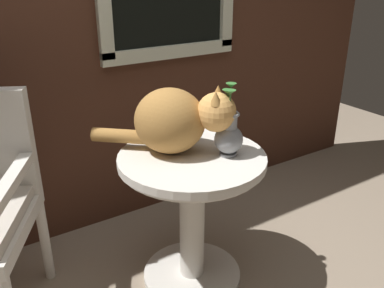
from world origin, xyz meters
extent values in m
cube|color=beige|center=(0.46, 0.71, 0.94)|extent=(0.81, 0.03, 0.07)
cylinder|color=silver|center=(0.17, 0.05, 0.01)|extent=(0.46, 0.46, 0.03)
cylinder|color=silver|center=(0.17, 0.05, 0.32)|extent=(0.11, 0.11, 0.58)
cylinder|color=silver|center=(0.17, 0.05, 0.62)|extent=(0.63, 0.63, 0.03)
torus|color=silver|center=(0.17, 0.05, 0.60)|extent=(0.60, 0.60, 0.02)
cylinder|color=silver|center=(-0.40, 0.42, 0.20)|extent=(0.04, 0.04, 0.41)
cube|color=silver|center=(-0.51, 0.21, 0.65)|extent=(0.27, 0.45, 0.04)
ellipsoid|color=#AD7A3D|center=(0.12, 0.14, 0.78)|extent=(0.41, 0.40, 0.28)
sphere|color=#E2A356|center=(0.26, 0.01, 0.83)|extent=(0.16, 0.16, 0.16)
cone|color=#AD7A3D|center=(0.23, -0.03, 0.90)|extent=(0.05, 0.05, 0.06)
cone|color=#AD7A3D|center=(0.29, 0.04, 0.90)|extent=(0.05, 0.05, 0.06)
cylinder|color=#AD7A3D|center=(-0.04, 0.27, 0.70)|extent=(0.24, 0.22, 0.06)
cylinder|color=gray|center=(0.30, -0.03, 0.65)|extent=(0.07, 0.07, 0.01)
ellipsoid|color=gray|center=(0.30, -0.03, 0.71)|extent=(0.12, 0.12, 0.12)
cylinder|color=gray|center=(0.30, -0.03, 0.79)|extent=(0.07, 0.07, 0.07)
torus|color=gray|center=(0.30, -0.03, 0.82)|extent=(0.08, 0.08, 0.01)
cylinder|color=#387533|center=(0.31, -0.02, 0.88)|extent=(0.03, 0.03, 0.11)
cone|color=#387533|center=(0.32, -0.01, 0.93)|extent=(0.04, 0.04, 0.02)
cylinder|color=#387533|center=(0.29, -0.04, 0.87)|extent=(0.02, 0.02, 0.10)
cone|color=#387533|center=(0.29, -0.05, 0.92)|extent=(0.04, 0.04, 0.02)
cylinder|color=#387533|center=(0.30, -0.02, 0.87)|extent=(0.01, 0.02, 0.09)
cone|color=#387533|center=(0.30, -0.01, 0.91)|extent=(0.04, 0.04, 0.02)
camera|label=1|loc=(-0.68, -1.27, 1.37)|focal=38.84mm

